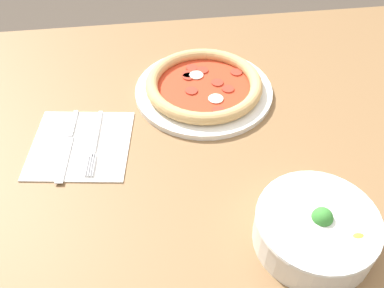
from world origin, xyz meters
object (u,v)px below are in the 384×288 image
pizza (204,87)px  bowl (316,228)px  fork (95,141)px  knife (69,141)px

pizza → bowl: bearing=106.1°
pizza → fork: size_ratio=1.69×
pizza → knife: (0.28, 0.12, -0.01)m
pizza → fork: 0.26m
bowl → knife: bowl is taller
pizza → fork: pizza is taller
pizza → knife: size_ratio=1.54×
knife → pizza: bearing=118.9°
fork → knife: 0.05m
pizza → bowl: bowl is taller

